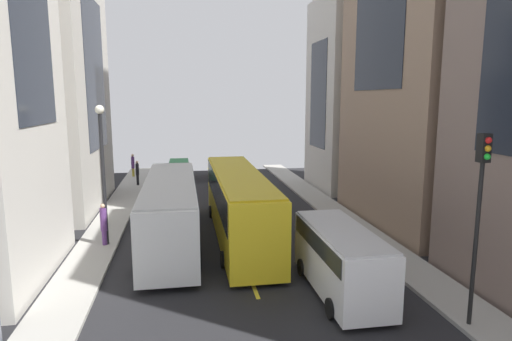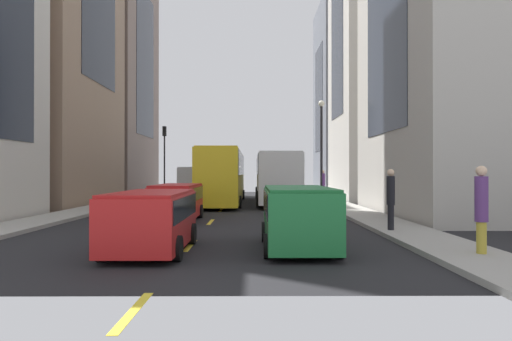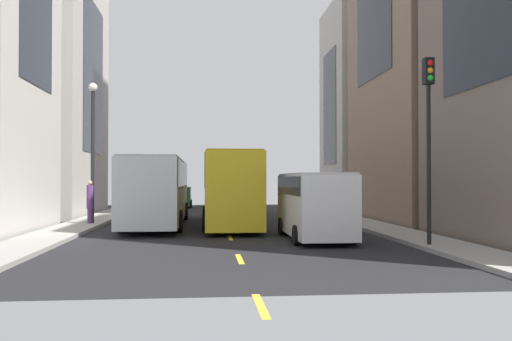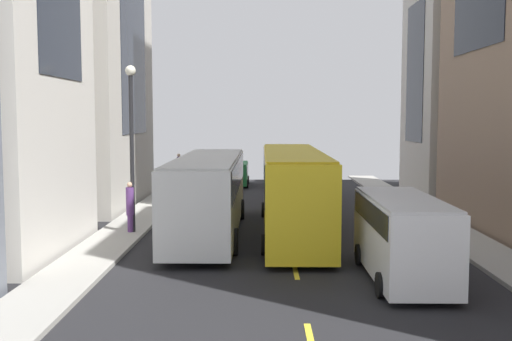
% 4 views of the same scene
% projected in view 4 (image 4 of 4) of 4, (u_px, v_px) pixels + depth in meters
% --- Properties ---
extents(ground_plane, '(40.35, 40.35, 0.00)m').
position_uv_depth(ground_plane, '(285.00, 223.00, 28.66)').
color(ground_plane, black).
extents(sidewalk_west, '(2.06, 44.00, 0.15)m').
position_uv_depth(sidewalk_west, '(135.00, 221.00, 28.72)').
color(sidewalk_west, '#9E9B93').
rests_on(sidewalk_west, ground).
extents(sidewalk_east, '(2.06, 44.00, 0.15)m').
position_uv_depth(sidewalk_east, '(436.00, 222.00, 28.58)').
color(sidewalk_east, '#9E9B93').
rests_on(sidewalk_east, ground).
extents(lane_stripe_1, '(0.16, 2.00, 0.01)m').
position_uv_depth(lane_stripe_1, '(310.00, 339.00, 13.72)').
color(lane_stripe_1, yellow).
rests_on(lane_stripe_1, ground).
extents(lane_stripe_2, '(0.16, 2.00, 0.01)m').
position_uv_depth(lane_stripe_2, '(296.00, 271.00, 19.69)').
color(lane_stripe_2, yellow).
rests_on(lane_stripe_2, ground).
extents(lane_stripe_3, '(0.16, 2.00, 0.01)m').
position_uv_depth(lane_stripe_3, '(288.00, 236.00, 25.67)').
color(lane_stripe_3, yellow).
rests_on(lane_stripe_3, ground).
extents(lane_stripe_4, '(0.16, 2.00, 0.01)m').
position_uv_depth(lane_stripe_4, '(283.00, 213.00, 31.64)').
color(lane_stripe_4, yellow).
rests_on(lane_stripe_4, ground).
extents(lane_stripe_5, '(0.16, 2.00, 0.01)m').
position_uv_depth(lane_stripe_5, '(280.00, 198.00, 37.62)').
color(lane_stripe_5, yellow).
rests_on(lane_stripe_5, ground).
extents(lane_stripe_6, '(0.16, 2.00, 0.01)m').
position_uv_depth(lane_stripe_6, '(277.00, 187.00, 43.60)').
color(lane_stripe_6, yellow).
rests_on(lane_stripe_6, ground).
extents(lane_stripe_7, '(0.16, 2.00, 0.01)m').
position_uv_depth(lane_stripe_7, '(275.00, 178.00, 49.57)').
color(lane_stripe_7, yellow).
rests_on(lane_stripe_7, ground).
extents(building_west_2, '(7.04, 11.48, 18.21)m').
position_uv_depth(building_west_2, '(72.00, 45.00, 34.06)').
color(building_west_2, '#B7B2A8').
rests_on(building_west_2, ground).
extents(building_east_2, '(7.88, 7.39, 15.55)m').
position_uv_depth(building_east_2, '(478.00, 73.00, 37.28)').
color(building_east_2, beige).
rests_on(building_east_2, ground).
extents(city_bus_white, '(2.81, 12.55, 3.35)m').
position_uv_depth(city_bus_white, '(209.00, 188.00, 25.75)').
color(city_bus_white, silver).
rests_on(city_bus_white, ground).
extents(streetcar_yellow, '(2.70, 13.57, 3.59)m').
position_uv_depth(streetcar_yellow, '(293.00, 185.00, 26.04)').
color(streetcar_yellow, yellow).
rests_on(streetcar_yellow, ground).
extents(delivery_van_white, '(2.25, 6.04, 2.58)m').
position_uv_depth(delivery_van_white, '(403.00, 232.00, 18.58)').
color(delivery_van_white, white).
rests_on(delivery_van_white, ground).
extents(car_green_0, '(1.96, 4.20, 1.72)m').
position_uv_depth(car_green_0, '(235.00, 172.00, 44.14)').
color(car_green_0, '#1E7238').
rests_on(car_green_0, ground).
extents(car_red_1, '(1.89, 4.40, 1.61)m').
position_uv_depth(car_red_1, '(304.00, 184.00, 37.14)').
color(car_red_1, red).
rests_on(car_red_1, ground).
extents(car_red_2, '(2.01, 4.03, 1.61)m').
position_uv_depth(car_red_2, '(289.00, 173.00, 44.49)').
color(car_red_2, red).
rests_on(car_red_2, ground).
extents(pedestrian_walking_far, '(0.28, 0.28, 2.10)m').
position_uv_depth(pedestrian_walking_far, '(182.00, 172.00, 41.23)').
color(pedestrian_walking_far, black).
rests_on(pedestrian_walking_far, ground).
extents(pedestrian_waiting_curb, '(0.33, 0.33, 2.14)m').
position_uv_depth(pedestrian_waiting_curb, '(130.00, 206.00, 25.64)').
color(pedestrian_waiting_curb, '#593372').
rests_on(pedestrian_waiting_curb, ground).
extents(pedestrian_crossing_near, '(0.31, 0.31, 2.14)m').
position_uv_depth(pedestrian_crossing_near, '(179.00, 166.00, 45.61)').
color(pedestrian_crossing_near, gold).
rests_on(pedestrian_crossing_near, ground).
extents(streetlamp_near, '(0.44, 0.44, 7.04)m').
position_uv_depth(streetlamp_near, '(132.00, 131.00, 25.42)').
color(streetlamp_near, black).
rests_on(streetlamp_near, ground).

